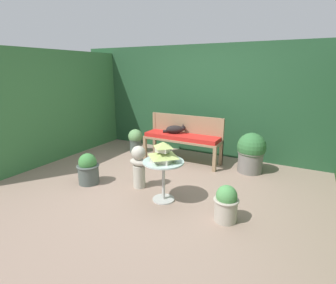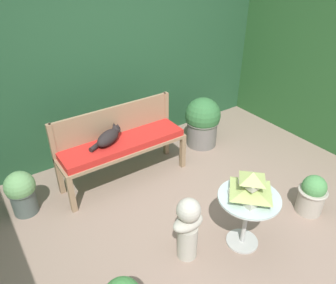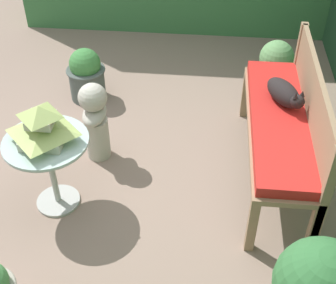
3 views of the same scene
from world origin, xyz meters
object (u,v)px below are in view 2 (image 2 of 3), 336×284
(garden_bust, at_px, (188,226))
(potted_plant_bench_left, at_px, (312,194))
(potted_plant_table_near, at_px, (21,192))
(patio_table, at_px, (248,207))
(garden_bench, at_px, (123,146))
(pagoda_birdhouse, at_px, (251,187))
(cat, at_px, (108,137))
(potted_plant_table_far, at_px, (202,121))

(garden_bust, bearing_deg, potted_plant_bench_left, -11.18)
(potted_plant_table_near, bearing_deg, patio_table, -45.20)
(garden_bench, height_order, potted_plant_bench_left, garden_bench)
(patio_table, relative_size, garden_bust, 0.87)
(pagoda_birdhouse, height_order, potted_plant_table_near, pagoda_birdhouse)
(garden_bench, bearing_deg, pagoda_birdhouse, -73.47)
(pagoda_birdhouse, xyz_separation_m, garden_bust, (-0.55, 0.19, -0.34))
(patio_table, bearing_deg, pagoda_birdhouse, 180.00)
(garden_bust, bearing_deg, cat, 93.13)
(potted_plant_table_near, bearing_deg, garden_bust, -53.09)
(cat, height_order, potted_plant_bench_left, cat)
(garden_bust, relative_size, potted_plant_bench_left, 1.46)
(garden_bench, height_order, patio_table, patio_table)
(potted_plant_bench_left, bearing_deg, cat, 132.61)
(garden_bench, xyz_separation_m, potted_plant_table_far, (1.33, 0.11, -0.11))
(patio_table, xyz_separation_m, potted_plant_table_far, (0.86, 1.69, -0.09))
(garden_bench, bearing_deg, potted_plant_table_far, 4.69)
(garden_bench, relative_size, garden_bust, 2.30)
(cat, bearing_deg, garden_bust, -114.92)
(garden_bust, distance_m, potted_plant_table_far, 2.06)
(pagoda_birdhouse, bearing_deg, potted_plant_bench_left, -5.79)
(cat, bearing_deg, potted_plant_table_far, -25.30)
(pagoda_birdhouse, xyz_separation_m, potted_plant_table_far, (0.86, 1.69, -0.34))
(patio_table, distance_m, potted_plant_bench_left, 0.97)
(patio_table, xyz_separation_m, garden_bust, (-0.55, 0.19, -0.09))
(pagoda_birdhouse, height_order, potted_plant_bench_left, pagoda_birdhouse)
(patio_table, xyz_separation_m, potted_plant_bench_left, (0.94, -0.10, -0.23))
(patio_table, bearing_deg, potted_plant_table_far, 63.03)
(patio_table, distance_m, pagoda_birdhouse, 0.25)
(garden_bust, relative_size, potted_plant_table_near, 1.31)
(garden_bench, distance_m, pagoda_birdhouse, 1.67)
(pagoda_birdhouse, relative_size, potted_plant_table_near, 0.71)
(potted_plant_table_near, distance_m, potted_plant_table_far, 2.53)
(garden_bench, xyz_separation_m, garden_bust, (-0.08, -1.39, -0.11))
(garden_bench, height_order, pagoda_birdhouse, pagoda_birdhouse)
(garden_bust, bearing_deg, garden_bench, 86.40)
(cat, height_order, potted_plant_table_near, cat)
(pagoda_birdhouse, distance_m, potted_plant_bench_left, 1.06)
(patio_table, distance_m, potted_plant_table_near, 2.38)
(patio_table, distance_m, garden_bust, 0.59)
(potted_plant_table_far, bearing_deg, cat, -177.00)
(garden_bust, bearing_deg, patio_table, -19.48)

